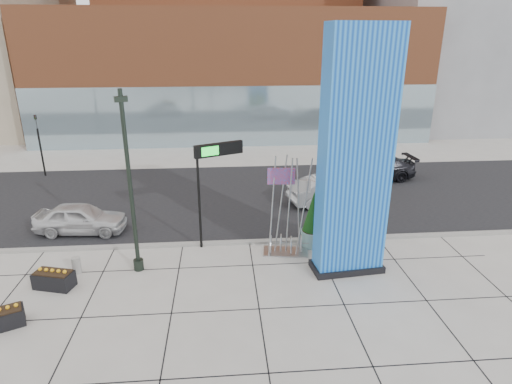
{
  "coord_description": "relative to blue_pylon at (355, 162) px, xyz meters",
  "views": [
    {
      "loc": [
        -0.13,
        -13.4,
        8.9
      ],
      "look_at": [
        1.14,
        2.0,
        3.21
      ],
      "focal_mm": 30.0,
      "sensor_mm": 36.0,
      "label": 1
    }
  ],
  "objects": [
    {
      "name": "car_white_west",
      "position": [
        -11.65,
        4.42,
        -3.79
      ],
      "size": [
        4.32,
        2.0,
        1.43
      ],
      "primitive_type": "imported",
      "rotation": [
        0.0,
        0.0,
        1.5
      ],
      "color": "silver",
      "rests_on": "ground"
    },
    {
      "name": "traffic_signal",
      "position": [
        -16.75,
        13.62,
        -2.21
      ],
      "size": [
        0.15,
        0.18,
        4.1
      ],
      "color": "black",
      "rests_on": "ground"
    },
    {
      "name": "blue_pylon",
      "position": [
        0.0,
        0.0,
        0.0
      ],
      "size": [
        2.92,
        1.54,
        9.33
      ],
      "rotation": [
        0.0,
        0.0,
        0.11
      ],
      "color": "#0B40B1",
      "rests_on": "ground"
    },
    {
      "name": "round_planter_mid",
      "position": [
        0.45,
        1.7,
        -3.42
      ],
      "size": [
        0.92,
        0.92,
        2.3
      ],
      "color": "#8DBEBC",
      "rests_on": "ground"
    },
    {
      "name": "round_planter_east",
      "position": [
        -0.15,
        2.22,
        -3.24
      ],
      "size": [
        1.07,
        1.07,
        2.68
      ],
      "color": "#8DBEBC",
      "rests_on": "ground"
    },
    {
      "name": "ground",
      "position": [
        -4.75,
        -1.38,
        -4.51
      ],
      "size": [
        160.0,
        160.0,
        0.0
      ],
      "primitive_type": "plane",
      "color": "#9E9991",
      "rests_on": "ground"
    },
    {
      "name": "public_art_sculpture",
      "position": [
        -2.21,
        1.62,
        -3.37
      ],
      "size": [
        2.04,
        1.24,
        4.35
      ],
      "rotation": [
        0.0,
        0.0,
        -0.15
      ],
      "color": "#ACAEB1",
      "rests_on": "ground"
    },
    {
      "name": "box_planter_south",
      "position": [
        -12.12,
        -2.66,
        -4.17
      ],
      "size": [
        1.49,
        1.17,
        0.73
      ],
      "rotation": [
        0.0,
        0.0,
        0.43
      ],
      "color": "black",
      "rests_on": "ground"
    },
    {
      "name": "tower_glass_front",
      "position": [
        -3.75,
        20.82,
        -2.01
      ],
      "size": [
        34.0,
        0.6,
        5.0
      ],
      "primitive_type": "cube",
      "color": "#8CA5B2",
      "rests_on": "ground"
    },
    {
      "name": "box_planter_north",
      "position": [
        -11.27,
        -0.38,
        -4.15
      ],
      "size": [
        1.56,
        1.07,
        0.78
      ],
      "rotation": [
        0.0,
        0.0,
        -0.27
      ],
      "color": "black",
      "rests_on": "ground"
    },
    {
      "name": "lamp_post",
      "position": [
        -8.35,
        0.67,
        -1.58
      ],
      "size": [
        0.49,
        0.39,
        7.16
      ],
      "rotation": [
        0.0,
        0.0,
        0.39
      ],
      "color": "black",
      "rests_on": "ground"
    },
    {
      "name": "street_asphalt",
      "position": [
        -4.75,
        8.62,
        -4.5
      ],
      "size": [
        80.0,
        12.0,
        0.02
      ],
      "primitive_type": "cube",
      "color": "black",
      "rests_on": "ground"
    },
    {
      "name": "round_planter_west",
      "position": [
        -0.95,
        2.22,
        -3.3
      ],
      "size": [
        1.02,
        1.02,
        2.56
      ],
      "color": "#8DBEBC",
      "rests_on": "ground"
    },
    {
      "name": "overhead_street_sign",
      "position": [
        -5.12,
        2.42,
        -0.53
      ],
      "size": [
        2.08,
        1.06,
        4.64
      ],
      "rotation": [
        0.0,
        0.0,
        0.42
      ],
      "color": "black",
      "rests_on": "ground"
    },
    {
      "name": "building_grey_parking",
      "position": [
        21.25,
        30.62,
        4.49
      ],
      "size": [
        20.0,
        18.0,
        18.0
      ],
      "primitive_type": "cube",
      "color": "slate",
      "rests_on": "ground"
    },
    {
      "name": "tower_podium",
      "position": [
        -3.75,
        25.62,
        0.99
      ],
      "size": [
        34.0,
        10.0,
        11.0
      ],
      "primitive_type": "cube",
      "color": "#A4542F",
      "rests_on": "ground"
    },
    {
      "name": "car_silver_mid",
      "position": [
        1.05,
        7.12,
        -3.74
      ],
      "size": [
        4.89,
        2.57,
        1.53
      ],
      "primitive_type": "imported",
      "rotation": [
        0.0,
        0.0,
        1.78
      ],
      "color": "#A9ACB1",
      "rests_on": "ground"
    },
    {
      "name": "curb_edge",
      "position": [
        -4.75,
        2.62,
        -4.45
      ],
      "size": [
        80.0,
        0.3,
        0.12
      ],
      "primitive_type": "cube",
      "color": "gray",
      "rests_on": "ground"
    },
    {
      "name": "concrete_bollard",
      "position": [
        -10.75,
        0.62,
        -4.17
      ],
      "size": [
        0.34,
        0.34,
        0.67
      ],
      "primitive_type": "cylinder",
      "color": "gray",
      "rests_on": "ground"
    },
    {
      "name": "car_dark_east",
      "position": [
        4.91,
        11.04,
        -3.74
      ],
      "size": [
        5.44,
        2.5,
        1.54
      ],
      "primitive_type": "imported",
      "rotation": [
        0.0,
        0.0,
        -1.51
      ],
      "color": "black",
      "rests_on": "ground"
    }
  ]
}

